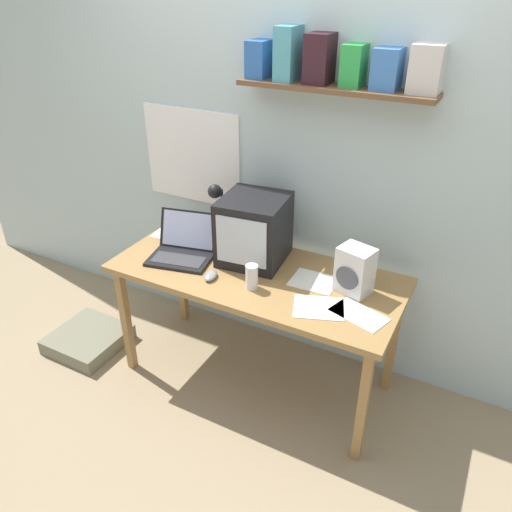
{
  "coord_description": "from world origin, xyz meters",
  "views": [
    {
      "loc": [
        1.08,
        -2.03,
        2.17
      ],
      "look_at": [
        0.0,
        0.0,
        0.85
      ],
      "focal_mm": 35.0,
      "sensor_mm": 36.0,
      "label": 1
    }
  ],
  "objects_px": {
    "open_notebook": "(314,281)",
    "loose_paper_near_laptop": "(170,234)",
    "floor_cushion": "(88,339)",
    "laptop": "(183,246)",
    "printed_handout": "(359,315)",
    "desk_lamp": "(217,204)",
    "loose_paper_near_monitor": "(319,308)",
    "corner_desk": "(256,282)",
    "computer_mouse": "(211,276)",
    "crt_monitor": "(254,229)",
    "juice_glass": "(252,278)",
    "space_heater": "(355,270)"
  },
  "relations": [
    {
      "from": "desk_lamp",
      "to": "loose_paper_near_laptop",
      "type": "xyz_separation_m",
      "value": [
        -0.33,
        -0.05,
        -0.25
      ]
    },
    {
      "from": "laptop",
      "to": "floor_cushion",
      "type": "bearing_deg",
      "value": -173.12
    },
    {
      "from": "loose_paper_near_monitor",
      "to": "loose_paper_near_laptop",
      "type": "height_order",
      "value": "same"
    },
    {
      "from": "desk_lamp",
      "to": "juice_glass",
      "type": "relative_size",
      "value": 2.83
    },
    {
      "from": "corner_desk",
      "to": "floor_cushion",
      "type": "xyz_separation_m",
      "value": [
        -1.12,
        -0.27,
        -0.63
      ]
    },
    {
      "from": "crt_monitor",
      "to": "printed_handout",
      "type": "distance_m",
      "value": 0.75
    },
    {
      "from": "printed_handout",
      "to": "corner_desk",
      "type": "bearing_deg",
      "value": 169.42
    },
    {
      "from": "computer_mouse",
      "to": "loose_paper_near_laptop",
      "type": "xyz_separation_m",
      "value": [
        -0.5,
        0.32,
        -0.01
      ]
    },
    {
      "from": "corner_desk",
      "to": "crt_monitor",
      "type": "height_order",
      "value": "crt_monitor"
    },
    {
      "from": "printed_handout",
      "to": "loose_paper_near_laptop",
      "type": "height_order",
      "value": "same"
    },
    {
      "from": "laptop",
      "to": "printed_handout",
      "type": "relative_size",
      "value": 1.36
    },
    {
      "from": "corner_desk",
      "to": "juice_glass",
      "type": "xyz_separation_m",
      "value": [
        0.05,
        -0.15,
        0.13
      ]
    },
    {
      "from": "desk_lamp",
      "to": "crt_monitor",
      "type": "bearing_deg",
      "value": 5.52
    },
    {
      "from": "open_notebook",
      "to": "floor_cushion",
      "type": "height_order",
      "value": "open_notebook"
    },
    {
      "from": "loose_paper_near_monitor",
      "to": "loose_paper_near_laptop",
      "type": "xyz_separation_m",
      "value": [
        -1.11,
        0.3,
        0.0
      ]
    },
    {
      "from": "open_notebook",
      "to": "corner_desk",
      "type": "bearing_deg",
      "value": -169.67
    },
    {
      "from": "desk_lamp",
      "to": "juice_glass",
      "type": "distance_m",
      "value": 0.56
    },
    {
      "from": "open_notebook",
      "to": "printed_handout",
      "type": "relative_size",
      "value": 0.82
    },
    {
      "from": "corner_desk",
      "to": "space_heater",
      "type": "bearing_deg",
      "value": 7.29
    },
    {
      "from": "loose_paper_near_laptop",
      "to": "computer_mouse",
      "type": "bearing_deg",
      "value": -32.09
    },
    {
      "from": "open_notebook",
      "to": "loose_paper_near_laptop",
      "type": "bearing_deg",
      "value": 174.83
    },
    {
      "from": "floor_cushion",
      "to": "open_notebook",
      "type": "bearing_deg",
      "value": 12.74
    },
    {
      "from": "desk_lamp",
      "to": "computer_mouse",
      "type": "distance_m",
      "value": 0.47
    },
    {
      "from": "space_heater",
      "to": "loose_paper_near_monitor",
      "type": "height_order",
      "value": "space_heater"
    },
    {
      "from": "crt_monitor",
      "to": "computer_mouse",
      "type": "bearing_deg",
      "value": -115.84
    },
    {
      "from": "juice_glass",
      "to": "floor_cushion",
      "type": "distance_m",
      "value": 1.4
    },
    {
      "from": "space_heater",
      "to": "loose_paper_near_monitor",
      "type": "xyz_separation_m",
      "value": [
        -0.1,
        -0.22,
        -0.12
      ]
    },
    {
      "from": "corner_desk",
      "to": "loose_paper_near_laptop",
      "type": "height_order",
      "value": "loose_paper_near_laptop"
    },
    {
      "from": "laptop",
      "to": "printed_handout",
      "type": "bearing_deg",
      "value": -16.8
    },
    {
      "from": "desk_lamp",
      "to": "floor_cushion",
      "type": "bearing_deg",
      "value": -129.07
    },
    {
      "from": "juice_glass",
      "to": "desk_lamp",
      "type": "bearing_deg",
      "value": 140.16
    },
    {
      "from": "corner_desk",
      "to": "open_notebook",
      "type": "xyz_separation_m",
      "value": [
        0.31,
        0.06,
        0.07
      ]
    },
    {
      "from": "open_notebook",
      "to": "crt_monitor",
      "type": "bearing_deg",
      "value": 170.37
    },
    {
      "from": "juice_glass",
      "to": "floor_cushion",
      "type": "height_order",
      "value": "juice_glass"
    },
    {
      "from": "loose_paper_near_monitor",
      "to": "floor_cushion",
      "type": "bearing_deg",
      "value": -175.7
    },
    {
      "from": "corner_desk",
      "to": "loose_paper_near_monitor",
      "type": "relative_size",
      "value": 5.37
    },
    {
      "from": "computer_mouse",
      "to": "loose_paper_near_laptop",
      "type": "height_order",
      "value": "computer_mouse"
    },
    {
      "from": "corner_desk",
      "to": "desk_lamp",
      "type": "height_order",
      "value": "desk_lamp"
    },
    {
      "from": "loose_paper_near_laptop",
      "to": "laptop",
      "type": "bearing_deg",
      "value": -37.36
    },
    {
      "from": "space_heater",
      "to": "open_notebook",
      "type": "relative_size",
      "value": 1.02
    },
    {
      "from": "printed_handout",
      "to": "floor_cushion",
      "type": "height_order",
      "value": "printed_handout"
    },
    {
      "from": "computer_mouse",
      "to": "space_heater",
      "type": "bearing_deg",
      "value": 18.51
    },
    {
      "from": "computer_mouse",
      "to": "floor_cushion",
      "type": "xyz_separation_m",
      "value": [
        -0.93,
        -0.1,
        -0.72
      ]
    },
    {
      "from": "floor_cushion",
      "to": "loose_paper_near_laptop",
      "type": "bearing_deg",
      "value": 43.86
    },
    {
      "from": "crt_monitor",
      "to": "open_notebook",
      "type": "relative_size",
      "value": 1.63
    },
    {
      "from": "open_notebook",
      "to": "loose_paper_near_laptop",
      "type": "height_order",
      "value": "same"
    },
    {
      "from": "juice_glass",
      "to": "open_notebook",
      "type": "height_order",
      "value": "juice_glass"
    },
    {
      "from": "loose_paper_near_monitor",
      "to": "corner_desk",
      "type": "bearing_deg",
      "value": 160.45
    },
    {
      "from": "desk_lamp",
      "to": "loose_paper_near_laptop",
      "type": "height_order",
      "value": "desk_lamp"
    },
    {
      "from": "loose_paper_near_laptop",
      "to": "juice_glass",
      "type": "bearing_deg",
      "value": -21.69
    }
  ]
}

